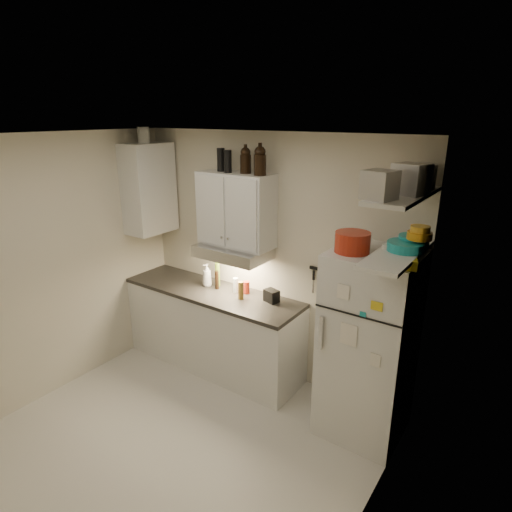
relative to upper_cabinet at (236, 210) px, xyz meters
The scene contains 36 objects.
floor 2.29m from the upper_cabinet, 77.33° to the right, with size 3.20×3.00×0.02m, color beige.
ceiling 1.58m from the upper_cabinet, 77.33° to the right, with size 3.20×3.00×0.02m, color white.
back_wall 0.63m from the upper_cabinet, 30.26° to the left, with size 3.20×0.02×2.60m, color beige.
left_wall 1.94m from the upper_cabinet, 134.46° to the right, with size 0.02×3.00×2.60m, color beige.
right_wall 2.39m from the upper_cabinet, 34.95° to the right, with size 0.02×3.00×2.60m, color beige.
base_cabinet 1.41m from the upper_cabinet, 151.63° to the right, with size 2.10×0.60×0.88m, color silver.
countertop 0.97m from the upper_cabinet, 151.63° to the right, with size 2.10×0.62×0.04m, color #2A2824.
upper_cabinet is the anchor object (origin of this frame).
side_cabinet 1.15m from the upper_cabinet, behind, with size 0.33×0.55×1.00m, color silver.
range_hood 0.44m from the upper_cabinet, 90.00° to the right, with size 0.76×0.46×0.12m, color silver.
fridge 1.84m from the upper_cabinet, ahead, with size 0.70×0.68×1.70m, color silver.
shelf_hi 1.82m from the upper_cabinet, 10.05° to the right, with size 0.30×0.95×0.03m, color silver.
shelf_lo 1.78m from the upper_cabinet, 10.05° to the right, with size 0.30×0.95×0.03m, color silver.
knife_strip 1.13m from the upper_cabinet, ahead, with size 0.42×0.02×0.03m, color black.
dutch_oven 1.41m from the upper_cabinet, 11.48° to the right, with size 0.28×0.28×0.16m, color #AB2713.
book_stack 1.86m from the upper_cabinet, 11.83° to the right, with size 0.17×0.22×0.07m, color gold.
spice_jar 1.68m from the upper_cabinet, ahead, with size 0.07×0.07×0.11m, color silver.
stock_pot 1.83m from the upper_cabinet, ahead, with size 0.26×0.26×0.19m, color silver.
tin_a 1.89m from the upper_cabinet, 10.50° to the right, with size 0.22×0.19×0.22m, color #AAAAAD.
tin_b 1.86m from the upper_cabinet, 20.75° to the right, with size 0.19×0.19×0.19m, color #AAAAAD.
bowl_teal 1.81m from the upper_cabinet, ahead, with size 0.23×0.23×0.09m, color teal.
bowl_orange 1.88m from the upper_cabinet, ahead, with size 0.18×0.18×0.05m, color orange.
bowl_yellow 1.88m from the upper_cabinet, ahead, with size 0.14×0.14×0.05m, color gold.
plates 1.80m from the upper_cabinet, ahead, with size 0.27×0.27×0.07m, color teal.
growler_a 0.52m from the upper_cabinet, ahead, with size 0.11×0.11×0.26m, color black, non-canonical shape.
growler_b 0.61m from the upper_cabinet, ahead, with size 0.12×0.12×0.28m, color black, non-canonical shape.
thermos_a 0.49m from the upper_cabinet, 135.11° to the right, with size 0.08×0.08×0.22m, color black.
thermos_b 0.52m from the upper_cabinet, behind, with size 0.08×0.08×0.23m, color black.
side_jar 1.35m from the upper_cabinet, behind, with size 0.13×0.13×0.17m, color silver.
soap_bottle 0.85m from the upper_cabinet, 169.61° to the right, with size 0.11×0.11×0.29m, color silver.
pepper_mill 0.83m from the upper_cabinet, 41.95° to the right, with size 0.06×0.06×0.19m, color brown.
oil_bottle 0.82m from the upper_cabinet, behind, with size 0.05×0.05×0.27m, color #55741D.
vinegar_bottle 0.84m from the upper_cabinet, 163.52° to the right, with size 0.04×0.04×0.21m, color black.
clear_bottle 0.82m from the upper_cabinet, 98.79° to the right, with size 0.05×0.05×0.16m, color silver.
red_jar 0.84m from the upper_cabinet, ahead, with size 0.07×0.07×0.14m, color #AB2713.
caddy 0.95m from the upper_cabinet, ahead, with size 0.15×0.11×0.13m, color black.
Camera 1 is at (2.31, -2.06, 2.75)m, focal length 30.00 mm.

